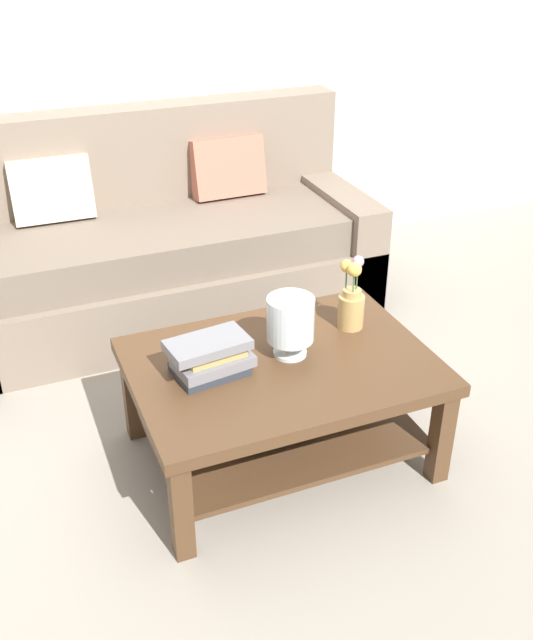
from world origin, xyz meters
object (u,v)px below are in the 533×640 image
(couch, at_px, (160,249))
(coffee_table, at_px, (281,389))
(book_stack_main, at_px, (210,356))
(glass_hurricane_vase, at_px, (290,321))
(flower_pitcher, at_px, (351,301))

(couch, xyz_separation_m, coffee_table, (0.11, -1.40, -0.03))
(book_stack_main, bearing_deg, coffee_table, -5.77)
(book_stack_main, height_order, glass_hurricane_vase, glass_hurricane_vase)
(glass_hurricane_vase, height_order, flower_pitcher, flower_pitcher)
(couch, bearing_deg, coffee_table, -85.53)
(couch, distance_m, book_stack_main, 1.39)
(glass_hurricane_vase, relative_size, flower_pitcher, 0.77)
(book_stack_main, xyz_separation_m, glass_hurricane_vase, (0.32, 0.00, 0.08))
(glass_hurricane_vase, distance_m, flower_pitcher, 0.33)
(coffee_table, height_order, flower_pitcher, flower_pitcher)
(coffee_table, relative_size, book_stack_main, 3.52)
(book_stack_main, relative_size, glass_hurricane_vase, 1.34)
(couch, relative_size, flower_pitcher, 7.06)
(book_stack_main, xyz_separation_m, flower_pitcher, (0.64, 0.11, 0.05))
(couch, relative_size, book_stack_main, 6.86)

